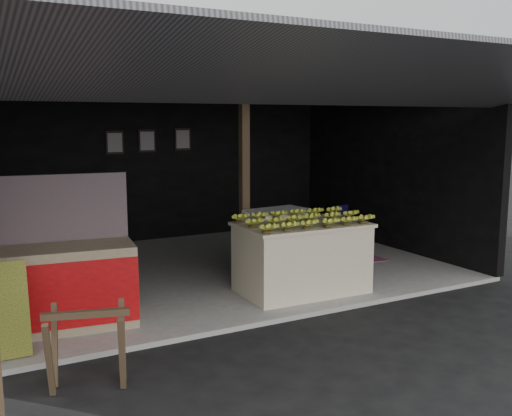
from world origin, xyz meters
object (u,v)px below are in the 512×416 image
sawhorse (87,340)px  water_barrel (345,266)px  plastic_chair (344,226)px  banana_table (302,257)px  white_crate (278,243)px  neighbor_stall (59,283)px

sawhorse → water_barrel: bearing=36.4°
water_barrel → plastic_chair: 1.76m
banana_table → white_crate: white_crate is taller
water_barrel → plastic_chair: plastic_chair is taller
white_crate → banana_table: bearing=-104.4°
white_crate → plastic_chair: bearing=14.8°
white_crate → neighbor_stall: size_ratio=0.58×
white_crate → neighbor_stall: neighbor_stall is taller
neighbor_stall → plastic_chair: neighbor_stall is taller
white_crate → sawhorse: (-3.18, -2.18, -0.10)m
plastic_chair → banana_table: bearing=-155.2°
banana_table → neighbor_stall: 3.05m
neighbor_stall → water_barrel: 3.81m
banana_table → sawhorse: 3.37m
neighbor_stall → sawhorse: neighbor_stall is taller
sawhorse → plastic_chair: (4.84, 2.84, 0.10)m
sawhorse → water_barrel: (3.82, 1.43, -0.15)m
white_crate → sawhorse: bearing=-152.1°
banana_table → neighbor_stall: bearing=179.2°
neighbor_stall → white_crate: bearing=18.3°
water_barrel → plastic_chair: size_ratio=0.58×
banana_table → neighbor_stall: (-3.05, 0.14, 0.03)m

